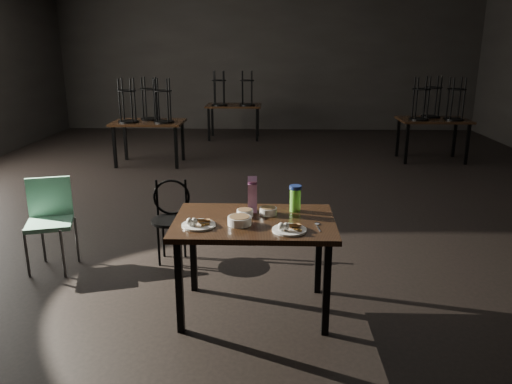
{
  "coord_description": "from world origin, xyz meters",
  "views": [
    {
      "loc": [
        0.12,
        -6.34,
        2.0
      ],
      "look_at": [
        -0.01,
        -2.44,
        0.85
      ],
      "focal_mm": 35.0,
      "sensor_mm": 36.0,
      "label": 1
    }
  ],
  "objects_px": {
    "bentwood_chair": "(171,214)",
    "school_chair": "(50,215)",
    "juice_carton": "(252,195)",
    "water_bottle": "(295,198)",
    "main_table": "(254,230)"
  },
  "relations": [
    {
      "from": "juice_carton",
      "to": "school_chair",
      "type": "distance_m",
      "value": 2.0
    },
    {
      "from": "bentwood_chair",
      "to": "school_chair",
      "type": "height_order",
      "value": "school_chair"
    },
    {
      "from": "water_bottle",
      "to": "juice_carton",
      "type": "bearing_deg",
      "value": -175.28
    },
    {
      "from": "school_chair",
      "to": "juice_carton",
      "type": "bearing_deg",
      "value": -33.29
    },
    {
      "from": "main_table",
      "to": "bentwood_chair",
      "type": "relative_size",
      "value": 1.55
    },
    {
      "from": "juice_carton",
      "to": "school_chair",
      "type": "bearing_deg",
      "value": 163.48
    },
    {
      "from": "bentwood_chair",
      "to": "school_chair",
      "type": "distance_m",
      "value": 1.09
    },
    {
      "from": "juice_carton",
      "to": "school_chair",
      "type": "height_order",
      "value": "juice_carton"
    },
    {
      "from": "juice_carton",
      "to": "school_chair",
      "type": "relative_size",
      "value": 0.34
    },
    {
      "from": "main_table",
      "to": "water_bottle",
      "type": "bearing_deg",
      "value": 35.12
    },
    {
      "from": "juice_carton",
      "to": "bentwood_chair",
      "type": "bearing_deg",
      "value": 136.31
    },
    {
      "from": "bentwood_chair",
      "to": "juice_carton",
      "type": "bearing_deg",
      "value": -49.38
    },
    {
      "from": "main_table",
      "to": "water_bottle",
      "type": "height_order",
      "value": "water_bottle"
    },
    {
      "from": "water_bottle",
      "to": "bentwood_chair",
      "type": "distance_m",
      "value": 1.42
    },
    {
      "from": "juice_carton",
      "to": "water_bottle",
      "type": "distance_m",
      "value": 0.34
    }
  ]
}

